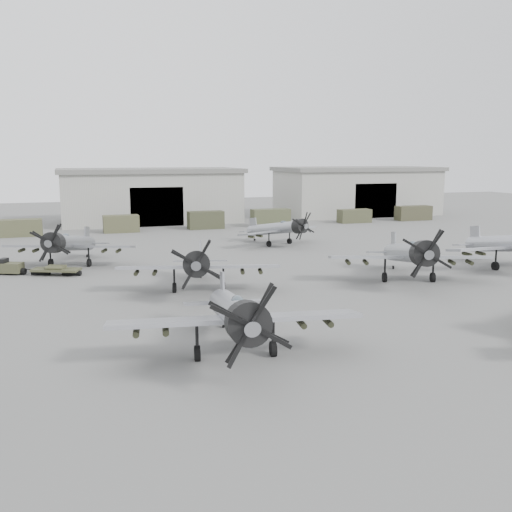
{
  "coord_description": "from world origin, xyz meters",
  "views": [
    {
      "loc": [
        -13.57,
        -32.3,
        10.7
      ],
      "look_at": [
        1.36,
        11.85,
        2.5
      ],
      "focal_mm": 40.0,
      "sensor_mm": 36.0,
      "label": 1
    }
  ],
  "objects_px": {
    "aircraft_far_0": "(68,244)",
    "tug_trailer": "(28,269)",
    "aircraft_near_1": "(236,314)",
    "aircraft_far_1": "(280,228)",
    "aircraft_mid_1": "(199,263)",
    "aircraft_mid_2": "(410,254)"
  },
  "relations": [
    {
      "from": "aircraft_far_0",
      "to": "tug_trailer",
      "type": "distance_m",
      "value": 4.89
    },
    {
      "from": "aircraft_near_1",
      "to": "aircraft_far_1",
      "type": "height_order",
      "value": "aircraft_near_1"
    },
    {
      "from": "aircraft_mid_1",
      "to": "tug_trailer",
      "type": "xyz_separation_m",
      "value": [
        -13.24,
        11.72,
        -1.78
      ]
    },
    {
      "from": "aircraft_mid_2",
      "to": "tug_trailer",
      "type": "bearing_deg",
      "value": 174.98
    },
    {
      "from": "aircraft_far_0",
      "to": "aircraft_far_1",
      "type": "height_order",
      "value": "aircraft_far_0"
    },
    {
      "from": "aircraft_mid_1",
      "to": "aircraft_mid_2",
      "type": "bearing_deg",
      "value": 7.88
    },
    {
      "from": "tug_trailer",
      "to": "aircraft_mid_2",
      "type": "bearing_deg",
      "value": -0.03
    },
    {
      "from": "aircraft_mid_2",
      "to": "tug_trailer",
      "type": "height_order",
      "value": "aircraft_mid_2"
    },
    {
      "from": "aircraft_near_1",
      "to": "tug_trailer",
      "type": "bearing_deg",
      "value": 122.04
    },
    {
      "from": "aircraft_near_1",
      "to": "tug_trailer",
      "type": "height_order",
      "value": "aircraft_near_1"
    },
    {
      "from": "tug_trailer",
      "to": "aircraft_far_0",
      "type": "bearing_deg",
      "value": 61.5
    },
    {
      "from": "tug_trailer",
      "to": "aircraft_far_1",
      "type": "bearing_deg",
      "value": 41.58
    },
    {
      "from": "aircraft_mid_1",
      "to": "tug_trailer",
      "type": "distance_m",
      "value": 17.77
    },
    {
      "from": "aircraft_far_0",
      "to": "tug_trailer",
      "type": "bearing_deg",
      "value": -122.1
    },
    {
      "from": "aircraft_near_1",
      "to": "aircraft_mid_2",
      "type": "distance_m",
      "value": 23.54
    },
    {
      "from": "aircraft_mid_2",
      "to": "aircraft_mid_1",
      "type": "bearing_deg",
      "value": -167.92
    },
    {
      "from": "aircraft_far_0",
      "to": "aircraft_near_1",
      "type": "bearing_deg",
      "value": -54.51
    },
    {
      "from": "aircraft_far_1",
      "to": "aircraft_mid_1",
      "type": "bearing_deg",
      "value": -147.49
    },
    {
      "from": "aircraft_far_1",
      "to": "tug_trailer",
      "type": "height_order",
      "value": "aircraft_far_1"
    },
    {
      "from": "aircraft_mid_1",
      "to": "aircraft_near_1",
      "type": "bearing_deg",
      "value": -80.92
    },
    {
      "from": "aircraft_mid_1",
      "to": "aircraft_far_1",
      "type": "xyz_separation_m",
      "value": [
        14.84,
        20.61,
        -0.29
      ]
    },
    {
      "from": "aircraft_mid_1",
      "to": "aircraft_far_1",
      "type": "relative_size",
      "value": 1.16
    }
  ]
}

